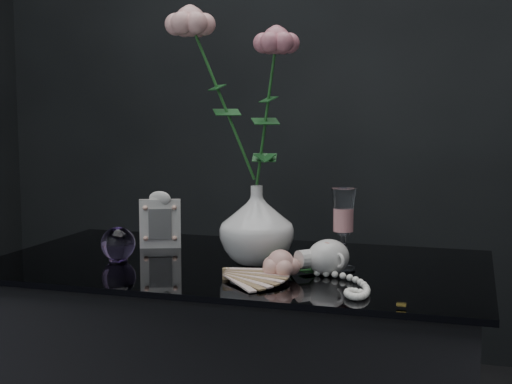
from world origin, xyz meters
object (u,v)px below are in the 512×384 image
(loose_rose, at_px, (280,264))
(pearl_jar, at_px, (328,256))
(paperweight, at_px, (118,244))
(vase, at_px, (257,224))
(picture_frame, at_px, (160,220))
(wine_glass, at_px, (343,229))

(loose_rose, distance_m, pearl_jar, 0.10)
(pearl_jar, bearing_deg, paperweight, -137.72)
(vase, relative_size, paperweight, 2.23)
(pearl_jar, bearing_deg, picture_frame, -158.26)
(vase, bearing_deg, paperweight, -166.74)
(picture_frame, bearing_deg, pearl_jar, -40.90)
(vase, xyz_separation_m, loose_rose, (0.09, -0.12, -0.05))
(wine_glass, xyz_separation_m, loose_rose, (-0.10, -0.11, -0.06))
(vase, height_order, wine_glass, wine_glass)
(wine_glass, bearing_deg, vase, 176.22)
(vase, height_order, loose_rose, vase)
(paperweight, bearing_deg, loose_rose, -8.15)
(vase, relative_size, loose_rose, 1.01)
(wine_glass, bearing_deg, loose_rose, -132.67)
(picture_frame, distance_m, pearl_jar, 0.46)
(picture_frame, xyz_separation_m, paperweight, (-0.02, -0.16, -0.03))
(loose_rose, bearing_deg, wine_glass, 31.92)
(wine_glass, bearing_deg, paperweight, -173.29)
(vase, height_order, paperweight, vase)
(wine_glass, xyz_separation_m, paperweight, (-0.48, -0.06, -0.05))
(vase, distance_m, picture_frame, 0.28)
(picture_frame, bearing_deg, vase, -40.48)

